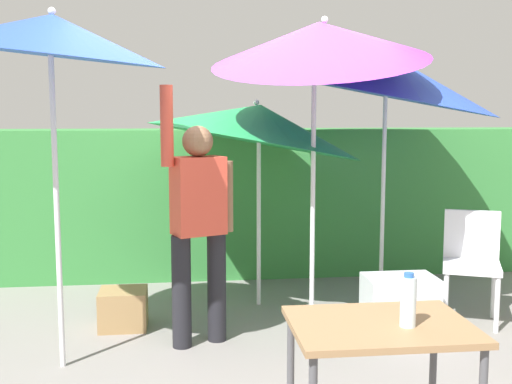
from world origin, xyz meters
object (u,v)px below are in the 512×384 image
object	(u,v)px
umbrella_orange	(258,124)
cooler_box	(400,305)
umbrella_rainbow	(386,76)
folding_table	(380,343)
umbrella_yellow	(51,36)
bottle_water	(408,301)
umbrella_navy	(319,42)
crate_cardboard	(123,309)
person_vendor	(198,218)
chair_plastic	(471,259)

from	to	relation	value
umbrella_orange	cooler_box	size ratio (longest dim) A/B	3.63
umbrella_rainbow	folding_table	distance (m)	3.15
umbrella_yellow	bottle_water	size ratio (longest dim) A/B	10.07
umbrella_rainbow	cooler_box	world-z (taller)	umbrella_rainbow
umbrella_rainbow	umbrella_navy	bearing A→B (deg)	-138.22
umbrella_rainbow	crate_cardboard	distance (m)	2.92
umbrella_yellow	bottle_water	bearing A→B (deg)	-42.92
person_vendor	bottle_water	world-z (taller)	person_vendor
folding_table	umbrella_yellow	bearing A→B (deg)	136.44
chair_plastic	umbrella_orange	bearing A→B (deg)	158.59
umbrella_navy	folding_table	distance (m)	2.58
umbrella_orange	umbrella_navy	distance (m)	1.04
umbrella_navy	umbrella_rainbow	bearing A→B (deg)	41.78
umbrella_rainbow	chair_plastic	size ratio (longest dim) A/B	2.71
umbrella_rainbow	cooler_box	size ratio (longest dim) A/B	4.48
person_vendor	folding_table	size ratio (longest dim) A/B	2.35
umbrella_navy	chair_plastic	size ratio (longest dim) A/B	2.94
folding_table	chair_plastic	bearing A→B (deg)	56.12
umbrella_orange	umbrella_navy	size ratio (longest dim) A/B	0.75
bottle_water	crate_cardboard	bearing A→B (deg)	121.22
cooler_box	bottle_water	bearing A→B (deg)	-108.87
umbrella_orange	bottle_water	world-z (taller)	umbrella_orange
umbrella_rainbow	bottle_water	bearing A→B (deg)	-105.78
umbrella_rainbow	umbrella_yellow	distance (m)	2.80
umbrella_orange	umbrella_navy	xyz separation A→B (m)	(0.37, -0.76, 0.61)
umbrella_orange	umbrella_navy	world-z (taller)	umbrella_navy
umbrella_rainbow	umbrella_orange	world-z (taller)	umbrella_rainbow
crate_cardboard	umbrella_yellow	bearing A→B (deg)	-114.66
umbrella_yellow	chair_plastic	world-z (taller)	umbrella_yellow
umbrella_navy	bottle_water	world-z (taller)	umbrella_navy
umbrella_navy	chair_plastic	distance (m)	2.14
umbrella_yellow	cooler_box	xyz separation A→B (m)	(2.46, 0.34, -1.95)
cooler_box	folding_table	size ratio (longest dim) A/B	0.67
cooler_box	crate_cardboard	size ratio (longest dim) A/B	1.46
umbrella_orange	cooler_box	distance (m)	1.91
person_vendor	chair_plastic	xyz separation A→B (m)	(2.21, 0.28, -0.42)
cooler_box	crate_cardboard	xyz separation A→B (m)	(-2.12, 0.39, -0.07)
person_vendor	umbrella_navy	bearing A→B (deg)	10.62
chair_plastic	umbrella_navy	bearing A→B (deg)	-175.31
folding_table	cooler_box	bearing A→B (deg)	67.98
umbrella_orange	chair_plastic	distance (m)	2.10
umbrella_rainbow	person_vendor	bearing A→B (deg)	-153.37
umbrella_orange	person_vendor	size ratio (longest dim) A/B	1.04
umbrella_orange	crate_cardboard	bearing A→B (deg)	-155.69
person_vendor	bottle_water	xyz separation A→B (m)	(0.85, -1.96, -0.05)
umbrella_orange	bottle_water	bearing A→B (deg)	-83.85
umbrella_yellow	chair_plastic	bearing A→B (deg)	10.54
umbrella_yellow	umbrella_navy	size ratio (longest dim) A/B	0.92
crate_cardboard	bottle_water	world-z (taller)	bottle_water
umbrella_navy	crate_cardboard	xyz separation A→B (m)	(-1.50, 0.25, -2.05)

